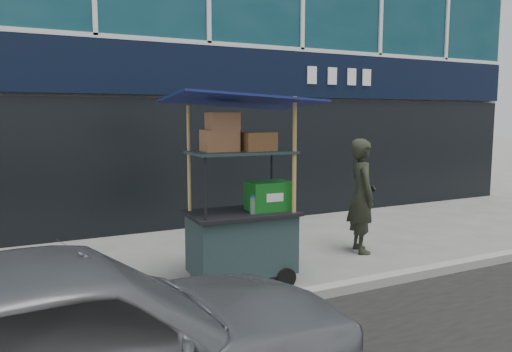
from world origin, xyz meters
TOP-DOWN VIEW (x-y plane):
  - ground at (0.00, 0.00)m, footprint 80.00×80.00m
  - curb at (0.00, -0.20)m, footprint 80.00×0.18m
  - vendor_cart at (-0.87, 0.64)m, footprint 1.80×1.31m
  - vendor_man at (1.39, 1.15)m, footprint 0.61×0.74m

SIDE VIEW (x-z plane):
  - ground at x=0.00m, z-range 0.00..0.00m
  - curb at x=0.00m, z-range 0.00..0.12m
  - vendor_cart at x=-0.87m, z-range -0.35..2.01m
  - vendor_man at x=1.39m, z-range 0.00..1.75m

